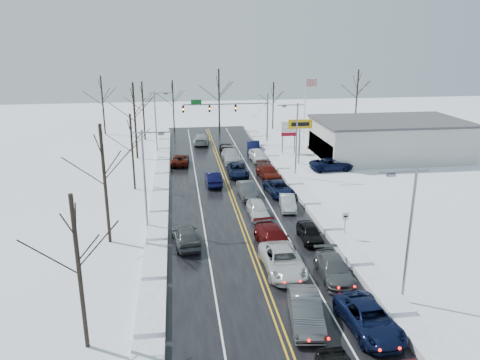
{
  "coord_description": "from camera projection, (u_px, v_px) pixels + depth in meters",
  "views": [
    {
      "loc": [
        -5.6,
        -43.05,
        16.6
      ],
      "look_at": [
        0.58,
        1.81,
        2.5
      ],
      "focal_mm": 35.0,
      "sensor_mm": 36.0,
      "label": 1
    }
  ],
  "objects": [
    {
      "name": "queued_car_11",
      "position": [
        333.0,
        278.0,
        33.34
      ],
      "size": [
        2.36,
        5.25,
        1.49
      ],
      "primitive_type": "imported",
      "rotation": [
        0.0,
        0.0,
        -0.05
      ],
      "color": "#45494B",
      "rests_on": "ground"
    },
    {
      "name": "queued_car_2",
      "position": [
        282.0,
        271.0,
        34.36
      ],
      "size": [
        2.82,
        5.96,
        1.64
      ],
      "primitive_type": "imported",
      "rotation": [
        0.0,
        0.0,
        0.02
      ],
      "color": "silver",
      "rests_on": "ground"
    },
    {
      "name": "used_vehicles_sign",
      "position": [
        289.0,
        131.0,
        67.58
      ],
      "size": [
        2.2,
        0.22,
        4.65
      ],
      "color": "slate",
      "rests_on": "ground"
    },
    {
      "name": "parked_car_0",
      "position": [
        331.0,
        170.0,
        59.95
      ],
      "size": [
        5.68,
        2.83,
        1.54
      ],
      "primitive_type": "imported",
      "rotation": [
        0.0,
        0.0,
        1.62
      ],
      "color": "black",
      "rests_on": "ground"
    },
    {
      "name": "ground",
      "position": [
        237.0,
        210.0,
        46.39
      ],
      "size": [
        160.0,
        160.0,
        0.0
      ],
      "primitive_type": "plane",
      "color": "white",
      "rests_on": "ground"
    },
    {
      "name": "queued_car_4",
      "position": [
        258.0,
        217.0,
        44.59
      ],
      "size": [
        1.83,
        4.46,
        1.51
      ],
      "primitive_type": "imported",
      "rotation": [
        0.0,
        0.0,
        0.01
      ],
      "color": "silver",
      "rests_on": "ground"
    },
    {
      "name": "queued_car_10",
      "position": [
        368.0,
        330.0,
        27.47
      ],
      "size": [
        2.97,
        5.71,
        1.54
      ],
      "primitive_type": "imported",
      "rotation": [
        0.0,
        0.0,
        0.08
      ],
      "color": "black",
      "rests_on": "ground"
    },
    {
      "name": "streetlight_se",
      "position": [
        407.0,
        226.0,
        28.86
      ],
      "size": [
        3.2,
        0.25,
        9.0
      ],
      "color": "slate",
      "rests_on": "ground"
    },
    {
      "name": "flagpole",
      "position": [
        306.0,
        104.0,
        74.98
      ],
      "size": [
        1.87,
        1.2,
        10.0
      ],
      "color": "silver",
      "rests_on": "ground"
    },
    {
      "name": "queued_car_8",
      "position": [
        228.0,
        155.0,
        67.65
      ],
      "size": [
        2.47,
        4.82,
        1.57
      ],
      "primitive_type": "imported",
      "rotation": [
        0.0,
        0.0,
        0.14
      ],
      "color": "black",
      "rests_on": "ground"
    },
    {
      "name": "queued_car_7",
      "position": [
        231.0,
        162.0,
        63.74
      ],
      "size": [
        2.46,
        5.91,
        1.71
      ],
      "primitive_type": "imported",
      "rotation": [
        0.0,
        0.0,
        0.01
      ],
      "color": "#AAADB3",
      "rests_on": "ground"
    },
    {
      "name": "snow_bank_right",
      "position": [
        306.0,
        199.0,
        49.27
      ],
      "size": [
        1.78,
        72.0,
        0.51
      ],
      "primitive_type": "cube",
      "color": "white",
      "rests_on": "ground"
    },
    {
      "name": "oncoming_car_2",
      "position": [
        202.0,
        144.0,
        74.26
      ],
      "size": [
        2.91,
        5.99,
        1.68
      ],
      "primitive_type": "imported",
      "rotation": [
        0.0,
        0.0,
        3.04
      ],
      "color": "#9FA1A6",
      "rests_on": "ground"
    },
    {
      "name": "tires_plus_sign",
      "position": [
        300.0,
        127.0,
        61.4
      ],
      "size": [
        3.2,
        0.34,
        6.0
      ],
      "color": "slate",
      "rests_on": "ground"
    },
    {
      "name": "tree_far_a",
      "position": [
        102.0,
        94.0,
        79.8
      ],
      "size": [
        4.0,
        4.0,
        10.0
      ],
      "color": "#2D231C",
      "rests_on": "ground"
    },
    {
      "name": "oncoming_car_3",
      "position": [
        186.0,
        245.0,
        38.65
      ],
      "size": [
        2.6,
        5.17,
        1.69
      ],
      "primitive_type": "imported",
      "rotation": [
        0.0,
        0.0,
        3.27
      ],
      "color": "#3F4144",
      "rests_on": "ground"
    },
    {
      "name": "parked_car_1",
      "position": [
        344.0,
        160.0,
        64.55
      ],
      "size": [
        2.22,
        4.93,
        1.4
      ],
      "primitive_type": "imported",
      "rotation": [
        0.0,
        0.0,
        -0.05
      ],
      "color": "#434548",
      "rests_on": "ground"
    },
    {
      "name": "streetlight_sw",
      "position": [
        147.0,
        173.0,
        39.94
      ],
      "size": [
        3.2,
        0.25,
        9.0
      ],
      "color": "slate",
      "rests_on": "ground"
    },
    {
      "name": "tree_far_c",
      "position": [
        219.0,
        88.0,
        81.25
      ],
      "size": [
        4.4,
        4.4,
        11.0
      ],
      "color": "#2D231C",
      "rests_on": "ground"
    },
    {
      "name": "queued_car_15",
      "position": [
        268.0,
        178.0,
        56.53
      ],
      "size": [
        2.58,
        5.5,
        1.55
      ],
      "primitive_type": "imported",
      "rotation": [
        0.0,
        0.0,
        0.08
      ],
      "color": "#4C100A",
      "rests_on": "ground"
    },
    {
      "name": "tree_left_a",
      "position": [
        76.0,
        243.0,
        24.17
      ],
      "size": [
        3.6,
        3.6,
        9.0
      ],
      "color": "#2D231C",
      "rests_on": "ground"
    },
    {
      "name": "queued_car_5",
      "position": [
        247.0,
        196.0,
        50.16
      ],
      "size": [
        1.76,
        4.7,
        1.53
      ],
      "primitive_type": "imported",
      "rotation": [
        0.0,
        0.0,
        0.03
      ],
      "color": "#3D4042",
      "rests_on": "ground"
    },
    {
      "name": "queued_car_12",
      "position": [
        310.0,
        240.0,
        39.46
      ],
      "size": [
        1.73,
        4.17,
        1.41
      ],
      "primitive_type": "imported",
      "rotation": [
        0.0,
        0.0,
        -0.01
      ],
      "color": "black",
      "rests_on": "ground"
    },
    {
      "name": "road_surface",
      "position": [
        234.0,
        203.0,
        48.28
      ],
      "size": [
        14.0,
        84.0,
        0.01
      ],
      "primitive_type": "cube",
      "color": "black",
      "rests_on": "ground"
    },
    {
      "name": "oncoming_car_0",
      "position": [
        213.0,
        185.0,
        54.12
      ],
      "size": [
        1.8,
        4.84,
        1.58
      ],
      "primitive_type": "imported",
      "rotation": [
        0.0,
        0.0,
        3.17
      ],
      "color": "black",
      "rests_on": "ground"
    },
    {
      "name": "dealership_building",
      "position": [
        389.0,
        138.0,
        65.75
      ],
      "size": [
        20.4,
        12.4,
        5.3
      ],
      "color": "beige",
      "rests_on": "ground"
    },
    {
      "name": "queued_car_17",
      "position": [
        253.0,
        153.0,
        68.59
      ],
      "size": [
        2.44,
        5.36,
        1.7
      ],
      "primitive_type": "imported",
      "rotation": [
        0.0,
        0.0,
        -0.13
      ],
      "color": "black",
      "rests_on": "ground"
    },
    {
      "name": "parked_car_2",
      "position": [
        316.0,
        151.0,
        69.49
      ],
      "size": [
        1.94,
        4.37,
        1.46
      ],
      "primitive_type": "imported",
      "rotation": [
        0.0,
        0.0,
        3.19
      ],
      "color": "#500E0A",
      "rests_on": "ground"
    },
    {
      "name": "tree_far_b",
      "position": [
        173.0,
        96.0,
        82.51
      ],
      "size": [
        3.6,
        3.6,
        9.0
      ],
      "color": "#2D231C",
      "rests_on": "ground"
    },
    {
      "name": "speed_limit_sign",
      "position": [
        345.0,
        220.0,
        39.4
      ],
      "size": [
        0.55,
        0.09,
        2.35
      ],
      "color": "slate",
      "rests_on": "ground"
    },
    {
      "name": "queued_car_3",
      "position": [
        273.0,
        247.0,
        38.25
      ],
      "size": [
        2.89,
        5.71,
        1.59
      ],
      "primitive_type": "imported",
      "rotation": [
        0.0,
        0.0,
        0.12
      ],
      "color": "#4A090A",
      "rests_on": "ground"
    },
    {
      "name": "snow_bank_left",
      "position": [
        160.0,
        206.0,
        47.29
      ],
      "size": [
        1.78,
        72.0,
        0.51
      ],
      "primitive_type": "cube",
      "color": "white",
      "rests_on": "ground"
    },
    {
      "name": "queued_car_16",
      "position": [
        258.0,
        161.0,
        64.2
      ],
      "size": [
        2.26,
        5.0,
        1.67
      ],
      "primitive_type": "imported",
      "rotation": [
        0.0,
        0.0,
        0.06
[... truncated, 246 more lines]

